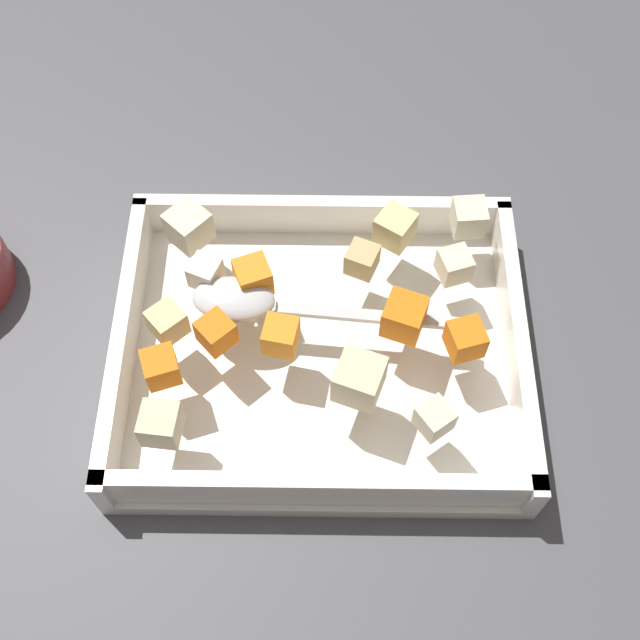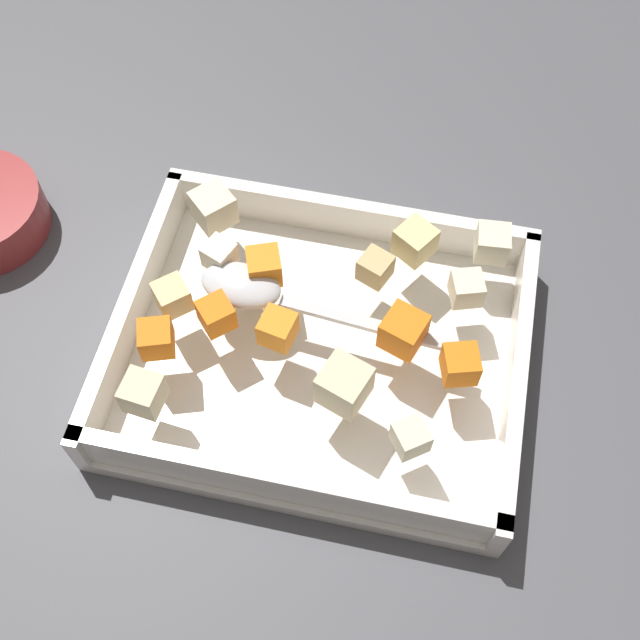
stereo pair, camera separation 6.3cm
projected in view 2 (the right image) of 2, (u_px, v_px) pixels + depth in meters
The scene contains 19 objects.
ground_plane at pixel (296, 359), 0.68m from camera, with size 4.00×4.00×0.00m, color #4C4C51.
baking_dish at pixel (320, 350), 0.67m from camera, with size 0.33×0.26×0.05m.
carrot_chunk_far_left at pixel (278, 329), 0.62m from camera, with size 0.03×0.03×0.03m, color orange.
carrot_chunk_corner_se at pixel (264, 267), 0.65m from camera, with size 0.03×0.03×0.03m, color orange.
carrot_chunk_rim_edge at pixel (156, 339), 0.62m from camera, with size 0.03×0.03×0.03m, color orange.
carrot_chunk_front_center at pixel (403, 331), 0.62m from camera, with size 0.03×0.03×0.03m, color orange.
carrot_chunk_corner_sw at pixel (216, 315), 0.63m from camera, with size 0.02×0.02×0.02m, color orange.
carrot_chunk_near_right at pixel (460, 364), 0.61m from camera, with size 0.03×0.03×0.03m, color orange.
potato_chunk_corner_ne at pixel (344, 385), 0.59m from camera, with size 0.03×0.03×0.03m, color beige.
potato_chunk_mid_right at pixel (213, 208), 0.68m from camera, with size 0.03×0.03×0.03m, color beige.
potato_chunk_heap_top at pixel (467, 289), 0.64m from camera, with size 0.02×0.02×0.02m, color beige.
potato_chunk_near_spoon at pixel (375, 268), 0.65m from camera, with size 0.02×0.02×0.02m, color tan.
potato_chunk_mid_left at pixel (415, 241), 0.66m from camera, with size 0.03×0.03×0.03m, color #E0CC89.
potato_chunk_center at pixel (173, 295), 0.64m from camera, with size 0.02×0.02×0.02m, color #E0CC89.
potato_chunk_far_right at pixel (143, 393), 0.59m from camera, with size 0.03×0.03×0.03m, color beige.
potato_chunk_heap_side at pixel (492, 243), 0.66m from camera, with size 0.03×0.03×0.03m, color beige.
parsnip_chunk_corner_nw at pixel (411, 438), 0.58m from camera, with size 0.02×0.02×0.02m, color beige.
parsnip_chunk_near_left at pixel (220, 255), 0.66m from camera, with size 0.02×0.02×0.02m, color silver.
serving_spoon at pixel (257, 290), 0.64m from camera, with size 0.22×0.05×0.02m.
Camera 2 is at (-0.09, 0.30, 0.61)m, focal length 45.25 mm.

